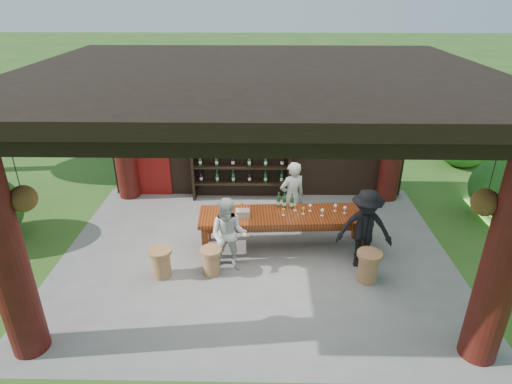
{
  "coord_description": "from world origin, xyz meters",
  "views": [
    {
      "loc": [
        0.13,
        -6.9,
        4.65
      ],
      "look_at": [
        0.0,
        0.4,
        1.15
      ],
      "focal_mm": 30.0,
      "sensor_mm": 36.0,
      "label": 1
    }
  ],
  "objects_px": {
    "guest_woman": "(229,235)",
    "guest_man": "(365,229)",
    "host": "(292,197)",
    "wine_shelf": "(241,159)",
    "tasting_table": "(284,219)",
    "stool_near_left": "(211,261)",
    "napkin_basket": "(243,214)",
    "stool_far_left": "(161,262)",
    "stool_near_right": "(368,266)"
  },
  "relations": [
    {
      "from": "guest_woman",
      "to": "guest_man",
      "type": "relative_size",
      "value": 0.92
    },
    {
      "from": "host",
      "to": "guest_man",
      "type": "relative_size",
      "value": 1.01
    },
    {
      "from": "wine_shelf",
      "to": "tasting_table",
      "type": "relative_size",
      "value": 0.71
    },
    {
      "from": "tasting_table",
      "to": "stool_near_left",
      "type": "xyz_separation_m",
      "value": [
        -1.32,
        -0.88,
        -0.36
      ]
    },
    {
      "from": "stool_near_left",
      "to": "guest_woman",
      "type": "height_order",
      "value": "guest_woman"
    },
    {
      "from": "tasting_table",
      "to": "stool_near_left",
      "type": "bearing_deg",
      "value": -146.19
    },
    {
      "from": "tasting_table",
      "to": "host",
      "type": "relative_size",
      "value": 2.14
    },
    {
      "from": "tasting_table",
      "to": "guest_man",
      "type": "xyz_separation_m",
      "value": [
        1.41,
        -0.57,
        0.13
      ]
    },
    {
      "from": "napkin_basket",
      "to": "guest_man",
      "type": "bearing_deg",
      "value": -11.29
    },
    {
      "from": "stool_near_left",
      "to": "wine_shelf",
      "type": "bearing_deg",
      "value": 82.76
    },
    {
      "from": "stool_far_left",
      "to": "guest_man",
      "type": "distance_m",
      "value": 3.66
    },
    {
      "from": "wine_shelf",
      "to": "tasting_table",
      "type": "xyz_separation_m",
      "value": [
        0.93,
        -2.17,
        -0.4
      ]
    },
    {
      "from": "stool_far_left",
      "to": "guest_woman",
      "type": "relative_size",
      "value": 0.39
    },
    {
      "from": "stool_near_right",
      "to": "host",
      "type": "bearing_deg",
      "value": 125.51
    },
    {
      "from": "wine_shelf",
      "to": "guest_man",
      "type": "distance_m",
      "value": 3.62
    },
    {
      "from": "guest_woman",
      "to": "host",
      "type": "bearing_deg",
      "value": 57.0
    },
    {
      "from": "guest_woman",
      "to": "wine_shelf",
      "type": "bearing_deg",
      "value": 95.62
    },
    {
      "from": "stool_near_right",
      "to": "guest_man",
      "type": "relative_size",
      "value": 0.37
    },
    {
      "from": "host",
      "to": "napkin_basket",
      "type": "distance_m",
      "value": 1.28
    },
    {
      "from": "wine_shelf",
      "to": "guest_man",
      "type": "xyz_separation_m",
      "value": [
        2.34,
        -2.74,
        -0.27
      ]
    },
    {
      "from": "tasting_table",
      "to": "stool_near_left",
      "type": "distance_m",
      "value": 1.63
    },
    {
      "from": "stool_near_left",
      "to": "stool_near_right",
      "type": "bearing_deg",
      "value": -3.02
    },
    {
      "from": "wine_shelf",
      "to": "stool_near_left",
      "type": "bearing_deg",
      "value": -97.24
    },
    {
      "from": "stool_near_left",
      "to": "guest_woman",
      "type": "xyz_separation_m",
      "value": [
        0.31,
        0.17,
        0.43
      ]
    },
    {
      "from": "guest_man",
      "to": "napkin_basket",
      "type": "height_order",
      "value": "guest_man"
    },
    {
      "from": "wine_shelf",
      "to": "stool_near_right",
      "type": "distance_m",
      "value": 4.04
    },
    {
      "from": "wine_shelf",
      "to": "napkin_basket",
      "type": "bearing_deg",
      "value": -86.44
    },
    {
      "from": "napkin_basket",
      "to": "host",
      "type": "bearing_deg",
      "value": 40.45
    },
    {
      "from": "stool_near_left",
      "to": "stool_near_right",
      "type": "distance_m",
      "value": 2.75
    },
    {
      "from": "stool_near_right",
      "to": "guest_woman",
      "type": "height_order",
      "value": "guest_woman"
    },
    {
      "from": "wine_shelf",
      "to": "guest_man",
      "type": "bearing_deg",
      "value": -49.47
    },
    {
      "from": "wine_shelf",
      "to": "host",
      "type": "distance_m",
      "value": 1.87
    },
    {
      "from": "stool_far_left",
      "to": "napkin_basket",
      "type": "relative_size",
      "value": 2.11
    },
    {
      "from": "wine_shelf",
      "to": "guest_woman",
      "type": "xyz_separation_m",
      "value": [
        -0.08,
        -2.89,
        -0.33
      ]
    },
    {
      "from": "guest_woman",
      "to": "napkin_basket",
      "type": "relative_size",
      "value": 5.39
    },
    {
      "from": "napkin_basket",
      "to": "stool_near_right",
      "type": "bearing_deg",
      "value": -22.12
    },
    {
      "from": "tasting_table",
      "to": "guest_woman",
      "type": "height_order",
      "value": "guest_woman"
    },
    {
      "from": "stool_near_left",
      "to": "guest_man",
      "type": "height_order",
      "value": "guest_man"
    },
    {
      "from": "stool_near_left",
      "to": "stool_near_right",
      "type": "relative_size",
      "value": 0.9
    },
    {
      "from": "guest_man",
      "to": "napkin_basket",
      "type": "distance_m",
      "value": 2.24
    },
    {
      "from": "tasting_table",
      "to": "napkin_basket",
      "type": "xyz_separation_m",
      "value": [
        -0.79,
        -0.13,
        0.19
      ]
    },
    {
      "from": "wine_shelf",
      "to": "guest_woman",
      "type": "bearing_deg",
      "value": -91.6
    },
    {
      "from": "tasting_table",
      "to": "stool_far_left",
      "type": "bearing_deg",
      "value": -156.19
    },
    {
      "from": "guest_woman",
      "to": "napkin_basket",
      "type": "bearing_deg",
      "value": 76.34
    },
    {
      "from": "tasting_table",
      "to": "napkin_basket",
      "type": "bearing_deg",
      "value": -170.66
    },
    {
      "from": "tasting_table",
      "to": "guest_woman",
      "type": "distance_m",
      "value": 1.24
    },
    {
      "from": "wine_shelf",
      "to": "stool_near_right",
      "type": "height_order",
      "value": "wine_shelf"
    },
    {
      "from": "guest_woman",
      "to": "guest_man",
      "type": "xyz_separation_m",
      "value": [
        2.42,
        0.15,
        0.06
      ]
    },
    {
      "from": "host",
      "to": "napkin_basket",
      "type": "xyz_separation_m",
      "value": [
        -0.98,
        -0.83,
        0.05
      ]
    },
    {
      "from": "napkin_basket",
      "to": "guest_woman",
      "type": "bearing_deg",
      "value": -110.88
    }
  ]
}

